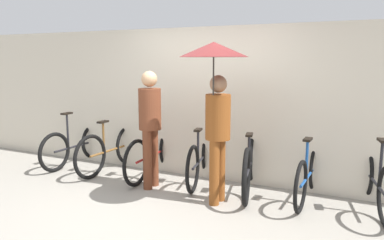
{
  "coord_description": "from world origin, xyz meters",
  "views": [
    {
      "loc": [
        2.26,
        -3.62,
        1.84
      ],
      "look_at": [
        0.0,
        1.1,
        1.0
      ],
      "focal_mm": 35.0,
      "sensor_mm": 36.0,
      "label": 1
    }
  ],
  "objects": [
    {
      "name": "pedestrian_center",
      "position": [
        0.54,
        0.65,
        1.53
      ],
      "size": [
        0.84,
        0.84,
        2.06
      ],
      "rotation": [
        0.0,
        0.0,
        3.08
      ],
      "color": "brown",
      "rests_on": "ground"
    },
    {
      "name": "back_wall",
      "position": [
        0.0,
        1.69,
        1.17
      ],
      "size": [
        12.78,
        0.12,
        2.34
      ],
      "color": "beige",
      "rests_on": "ground"
    },
    {
      "name": "parked_bicycle_3",
      "position": [
        -0.0,
        1.41,
        0.36
      ],
      "size": [
        0.51,
        1.65,
        0.99
      ],
      "rotation": [
        0.0,
        0.0,
        1.77
      ],
      "color": "black",
      "rests_on": "ground"
    },
    {
      "name": "parked_bicycle_5",
      "position": [
        1.59,
        1.34,
        0.35
      ],
      "size": [
        0.44,
        1.61,
        1.05
      ],
      "rotation": [
        0.0,
        0.0,
        1.54
      ],
      "color": "black",
      "rests_on": "ground"
    },
    {
      "name": "ground_plane",
      "position": [
        0.0,
        0.0,
        0.0
      ],
      "size": [
        30.0,
        30.0,
        0.0
      ],
      "primitive_type": "plane",
      "color": "gray"
    },
    {
      "name": "parked_bicycle_0",
      "position": [
        -2.39,
        1.32,
        0.35
      ],
      "size": [
        0.44,
        1.64,
        1.03
      ],
      "rotation": [
        0.0,
        0.0,
        1.55
      ],
      "color": "black",
      "rests_on": "ground"
    },
    {
      "name": "pedestrian_leading",
      "position": [
        -0.55,
        0.86,
        0.99
      ],
      "size": [
        0.32,
        0.32,
        1.69
      ],
      "rotation": [
        0.0,
        0.0,
        3.14
      ],
      "color": "brown",
      "rests_on": "ground"
    },
    {
      "name": "parked_bicycle_2",
      "position": [
        -0.8,
        1.37,
        0.37
      ],
      "size": [
        0.44,
        1.79,
        1.1
      ],
      "rotation": [
        0.0,
        0.0,
        1.62
      ],
      "color": "black",
      "rests_on": "ground"
    },
    {
      "name": "parked_bicycle_4",
      "position": [
        0.79,
        1.31,
        0.39
      ],
      "size": [
        0.56,
        1.76,
        1.07
      ],
      "rotation": [
        0.0,
        0.0,
        1.79
      ],
      "color": "black",
      "rests_on": "ground"
    },
    {
      "name": "parked_bicycle_6",
      "position": [
        2.39,
        1.36,
        0.37
      ],
      "size": [
        0.54,
        1.66,
        1.11
      ],
      "rotation": [
        0.0,
        0.0,
        1.79
      ],
      "color": "black",
      "rests_on": "ground"
    },
    {
      "name": "parked_bicycle_1",
      "position": [
        -1.59,
        1.29,
        0.37
      ],
      "size": [
        0.44,
        1.69,
        1.0
      ],
      "rotation": [
        0.0,
        0.0,
        1.53
      ],
      "color": "black",
      "rests_on": "ground"
    }
  ]
}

